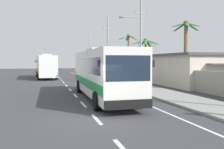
{
  "coord_description": "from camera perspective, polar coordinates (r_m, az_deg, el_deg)",
  "views": [
    {
      "loc": [
        -2.25,
        -10.83,
        2.66
      ],
      "look_at": [
        2.4,
        5.8,
        1.7
      ],
      "focal_mm": 38.67,
      "sensor_mm": 36.0,
      "label": 1
    }
  ],
  "objects": [
    {
      "name": "pedestrian_near_kerb",
      "position": [
        24.72,
        4.91,
        -0.63
      ],
      "size": [
        0.36,
        0.36,
        1.68
      ],
      "rotation": [
        0.0,
        0.0,
        1.9
      ],
      "color": "#75388E",
      "rests_on": "sidewalk_kerb"
    },
    {
      "name": "roadside_building",
      "position": [
        28.78,
        22.64,
        1.11
      ],
      "size": [
        11.73,
        9.09,
        3.45
      ],
      "color": "beige",
      "rests_on": "ground"
    },
    {
      "name": "palm_second",
      "position": [
        23.98,
        17.05,
        6.96
      ],
      "size": [
        2.77,
        2.59,
        6.48
      ],
      "color": "brown",
      "rests_on": "ground"
    },
    {
      "name": "utility_pole_far",
      "position": [
        43.85,
        -0.98,
        6.77
      ],
      "size": [
        1.99,
        0.24,
        10.49
      ],
      "color": "#9E9E99",
      "rests_on": "ground"
    },
    {
      "name": "ground_plane",
      "position": [
        11.38,
        -3.83,
        -10.35
      ],
      "size": [
        160.0,
        160.0,
        0.0
      ],
      "primitive_type": "plane",
      "color": "#3A3A3F"
    },
    {
      "name": "coach_bus_far_lane",
      "position": [
        38.77,
        -15.36,
        2.0
      ],
      "size": [
        3.4,
        11.08,
        3.72
      ],
      "color": "white",
      "rests_on": "ground"
    },
    {
      "name": "palm_fourth",
      "position": [
        33.07,
        7.92,
        6.22
      ],
      "size": [
        3.8,
        3.61,
        5.75
      ],
      "color": "brown",
      "rests_on": "ground"
    },
    {
      "name": "motorcycle_beside_bus",
      "position": [
        25.84,
        -2.82,
        -1.28
      ],
      "size": [
        0.56,
        1.96,
        1.6
      ],
      "color": "black",
      "rests_on": "ground"
    },
    {
      "name": "sidewalk_kerb",
      "position": [
        22.86,
        7.82,
        -3.35
      ],
      "size": [
        3.2,
        90.0,
        0.14
      ],
      "primitive_type": "cube",
      "color": "gray",
      "rests_on": "ground"
    },
    {
      "name": "coach_bus_foreground",
      "position": [
        17.13,
        -2.41,
        0.61
      ],
      "size": [
        2.93,
        11.76,
        3.63
      ],
      "color": "silver",
      "rests_on": "ground"
    },
    {
      "name": "palm_nearest",
      "position": [
        37.27,
        3.9,
        6.4
      ],
      "size": [
        3.01,
        3.16,
        6.78
      ],
      "color": "brown",
      "rests_on": "ground"
    },
    {
      "name": "utility_pole_distant",
      "position": [
        59.53,
        -5.28,
        5.42
      ],
      "size": [
        2.41,
        0.24,
        9.6
      ],
      "color": "#9E9E99",
      "rests_on": "ground"
    },
    {
      "name": "lane_markings",
      "position": [
        25.92,
        -5.27,
        -2.71
      ],
      "size": [
        3.92,
        71.0,
        0.01
      ],
      "color": "white",
      "rests_on": "ground"
    },
    {
      "name": "palm_third",
      "position": [
        39.73,
        -1.07,
        4.88
      ],
      "size": [
        3.23,
        2.91,
        5.08
      ],
      "color": "brown",
      "rests_on": "ground"
    },
    {
      "name": "utility_pole_mid",
      "position": [
        28.38,
        6.66,
        8.34
      ],
      "size": [
        3.54,
        0.24,
        9.86
      ],
      "color": "#9E9E99",
      "rests_on": "ground"
    },
    {
      "name": "boundary_wall",
      "position": [
        28.02,
        11.71,
        -0.43
      ],
      "size": [
        0.24,
        60.0,
        1.86
      ],
      "primitive_type": "cube",
      "color": "#9E998E",
      "rests_on": "ground"
    }
  ]
}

